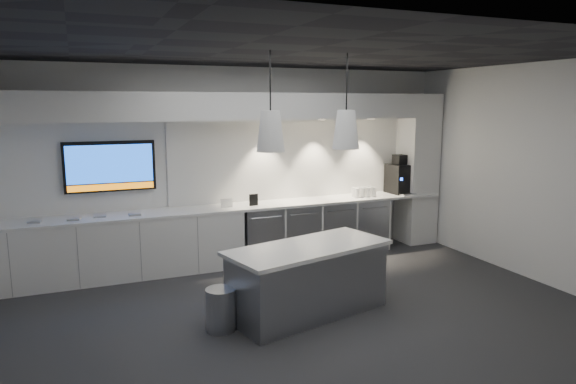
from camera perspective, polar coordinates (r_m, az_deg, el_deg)
name	(u,v)px	position (r m, az deg, el deg)	size (l,w,h in m)	color
floor	(301,314)	(6.21, 1.48, -13.37)	(7.00, 7.00, 0.00)	#2E2E30
ceiling	(302,51)	(5.73, 1.61, 15.36)	(7.00, 7.00, 0.00)	black
wall_back	(237,164)	(8.11, -5.64, 3.09)	(7.00, 7.00, 0.00)	white
wall_front	(450,244)	(3.69, 17.53, -5.50)	(7.00, 7.00, 0.00)	white
wall_right	(533,173)	(7.87, 25.54, 1.96)	(7.00, 7.00, 0.00)	white
back_counter	(244,207)	(7.90, -4.88, -1.63)	(6.80, 0.65, 0.04)	white
left_base_cabinets	(127,247)	(7.68, -17.44, -5.85)	(3.30, 0.63, 0.86)	white
fridge_unit_a	(260,234)	(8.08, -3.14, -4.66)	(0.60, 0.61, 0.85)	#95989D
fridge_unit_b	(297,230)	(8.30, 0.98, -4.25)	(0.60, 0.61, 0.85)	#95989D
fridge_unit_c	(332,227)	(8.57, 4.86, -3.85)	(0.60, 0.61, 0.85)	#95989D
fridge_unit_d	(364,223)	(8.87, 8.49, -3.45)	(0.60, 0.61, 0.85)	#95989D
backsplash	(307,158)	(8.51, 2.16, 3.78)	(4.60, 0.03, 1.30)	white
soffit	(242,106)	(7.77, -5.11, 9.45)	(6.90, 0.60, 0.40)	white
column	(417,169)	(9.31, 14.16, 2.47)	(0.55, 0.55, 2.60)	white
wall_tv	(110,166)	(7.73, -19.16, 2.70)	(1.25, 0.07, 0.72)	black
island	(308,279)	(6.09, 2.27, -9.67)	(2.08, 1.28, 0.82)	#95989D
bin	(221,309)	(5.77, -7.45, -12.80)	(0.33, 0.33, 0.47)	#95989D
coffee_machine	(400,177)	(9.12, 12.31, 1.59)	(0.39, 0.55, 0.67)	black
sign_black	(254,200)	(7.86, -3.85, -0.87)	(0.14, 0.02, 0.18)	black
sign_white	(227,203)	(7.76, -6.84, -1.20)	(0.18, 0.02, 0.14)	white
cup_cluster	(364,192)	(8.69, 8.43, 0.01)	(0.40, 0.19, 0.16)	white
tray_a	(35,222)	(7.53, -26.33, -2.96)	(0.16, 0.16, 0.03)	#9D9D9D
tray_b	(74,219)	(7.48, -22.67, -2.77)	(0.16, 0.16, 0.03)	#9D9D9D
tray_c	(100,216)	(7.54, -20.18, -2.51)	(0.16, 0.16, 0.03)	#9D9D9D
tray_d	(135,214)	(7.51, -16.67, -2.37)	(0.16, 0.16, 0.03)	#9D9D9D
pendant_left	(271,131)	(5.57, -1.95, 6.80)	(0.31, 0.31, 1.14)	white
pendant_right	(346,129)	(5.96, 6.46, 6.94)	(0.31, 0.31, 1.14)	white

